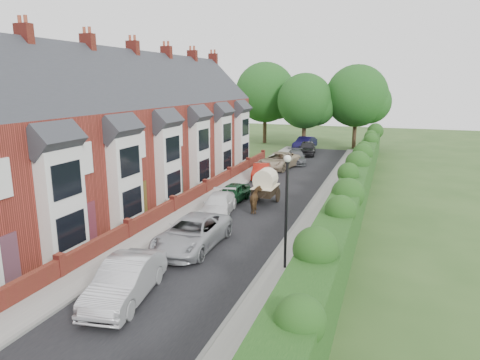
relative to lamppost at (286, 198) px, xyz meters
The scene contains 24 objects.
ground 6.20m from the lamppost, 130.36° to the right, with size 140.00×140.00×0.00m, color #2D4C1E.
road 8.66m from the lamppost, 119.12° to the left, with size 6.00×58.00×0.02m, color black.
pavement_hedge_side 7.71m from the lamppost, 88.36° to the left, with size 2.20×58.00×0.12m, color gray.
pavement_house_side 10.93m from the lamppost, 137.91° to the left, with size 1.70×58.00×0.12m, color gray.
kerb_hedge_side 7.76m from the lamppost, 96.92° to the left, with size 0.18×58.00×0.13m, color gray.
kerb_house_side 10.38m from the lamppost, 134.79° to the left, with size 0.18×58.00×0.13m, color gray.
hedge 7.47m from the lamppost, 74.05° to the left, with size 2.10×58.00×2.85m.
terrace_row 15.52m from the lamppost, 157.25° to the left, with size 9.05×40.50×11.50m.
garden_wall_row 10.98m from the lamppost, 145.56° to the left, with size 0.35×40.35×1.10m.
lamppost is the anchor object (origin of this frame).
tree_far_left 36.66m from the lamppost, 99.53° to the left, with size 7.14×6.80×9.29m.
tree_far_right 38.20m from the lamppost, 90.02° to the left, with size 7.98×7.60×10.31m.
tree_far_back 41.01m from the lamppost, 107.06° to the left, with size 8.40×8.00×10.82m.
car_silver_a 7.30m from the lamppost, 137.88° to the right, with size 1.66×4.76×1.57m, color #A9A8AD.
car_silver_b 5.69m from the lamppost, 168.69° to the left, with size 2.55×5.52×1.53m, color #9E9FA5.
car_white 9.24m from the lamppost, 131.80° to the left, with size 1.79×4.39×1.27m, color silver.
car_green 11.59m from the lamppost, 122.48° to the left, with size 1.52×3.78×1.29m, color #10381D.
car_red 18.82m from the lamppost, 110.10° to the left, with size 1.35×3.86×1.27m, color maroon.
car_beige 23.04m from the lamppost, 105.26° to the left, with size 2.57×5.58×1.55m, color tan.
car_grey 26.03m from the lamppost, 101.26° to the left, with size 1.86×4.58×1.33m, color #4F5156.
car_black 31.50m from the lamppost, 99.16° to the left, with size 1.84×4.58×1.56m, color black.
horse 9.16m from the lamppost, 115.62° to the left, with size 0.84×1.85×1.56m, color #50371D.
horse_cart 10.81m from the lamppost, 110.96° to the left, with size 1.53×3.38×2.44m.
car_extra_far 35.83m from the lamppost, 99.80° to the left, with size 1.63×4.67×1.54m, color black.
Camera 1 is at (7.43, -13.23, 8.10)m, focal length 32.00 mm.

